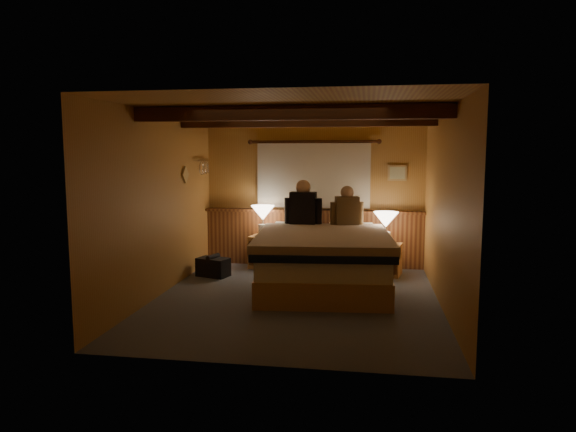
% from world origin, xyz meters
% --- Properties ---
extents(floor, '(4.20, 4.20, 0.00)m').
position_xyz_m(floor, '(0.00, 0.00, 0.00)').
color(floor, '#4E535D').
rests_on(floor, ground).
extents(ceiling, '(4.20, 4.20, 0.00)m').
position_xyz_m(ceiling, '(0.00, 0.00, 2.40)').
color(ceiling, gold).
rests_on(ceiling, wall_back).
extents(wall_back, '(3.60, 0.00, 3.60)m').
position_xyz_m(wall_back, '(0.00, 2.10, 1.20)').
color(wall_back, '#B38240').
rests_on(wall_back, floor).
extents(wall_left, '(0.00, 4.20, 4.20)m').
position_xyz_m(wall_left, '(-1.80, 0.00, 1.20)').
color(wall_left, '#B38240').
rests_on(wall_left, floor).
extents(wall_right, '(0.00, 4.20, 4.20)m').
position_xyz_m(wall_right, '(1.80, 0.00, 1.20)').
color(wall_right, '#B38240').
rests_on(wall_right, floor).
extents(wall_front, '(3.60, 0.00, 3.60)m').
position_xyz_m(wall_front, '(0.00, -2.10, 1.20)').
color(wall_front, '#B38240').
rests_on(wall_front, floor).
extents(wainscot, '(3.60, 0.23, 0.94)m').
position_xyz_m(wainscot, '(0.00, 2.04, 0.49)').
color(wainscot, brown).
rests_on(wainscot, wall_back).
extents(curtain_window, '(2.18, 0.09, 1.11)m').
position_xyz_m(curtain_window, '(0.00, 2.03, 1.52)').
color(curtain_window, '#422010').
rests_on(curtain_window, wall_back).
extents(ceiling_beams, '(3.60, 1.65, 0.16)m').
position_xyz_m(ceiling_beams, '(0.00, 0.15, 2.31)').
color(ceiling_beams, '#422010').
rests_on(ceiling_beams, ceiling).
extents(coat_rail, '(0.05, 0.55, 0.24)m').
position_xyz_m(coat_rail, '(-1.72, 1.58, 1.67)').
color(coat_rail, silver).
rests_on(coat_rail, wall_left).
extents(framed_print, '(0.30, 0.04, 0.25)m').
position_xyz_m(framed_print, '(1.35, 2.08, 1.55)').
color(framed_print, tan).
rests_on(framed_print, wall_back).
extents(bed, '(1.94, 2.43, 0.78)m').
position_xyz_m(bed, '(0.30, 0.61, 0.41)').
color(bed, tan).
rests_on(bed, floor).
extents(nightstand_left, '(0.55, 0.51, 0.53)m').
position_xyz_m(nightstand_left, '(-0.74, 1.76, 0.26)').
color(nightstand_left, tan).
rests_on(nightstand_left, floor).
extents(nightstand_right, '(0.52, 0.48, 0.49)m').
position_xyz_m(nightstand_right, '(1.18, 1.53, 0.24)').
color(nightstand_right, tan).
rests_on(nightstand_right, floor).
extents(lamp_left, '(0.38, 0.38, 0.50)m').
position_xyz_m(lamp_left, '(-0.79, 1.73, 0.88)').
color(lamp_left, silver).
rests_on(lamp_left, nightstand_left).
extents(lamp_right, '(0.38, 0.38, 0.49)m').
position_xyz_m(lamp_right, '(1.17, 1.51, 0.83)').
color(lamp_right, silver).
rests_on(lamp_right, nightstand_right).
extents(person_left, '(0.58, 0.24, 0.71)m').
position_xyz_m(person_left, '(-0.09, 1.45, 1.06)').
color(person_left, black).
rests_on(person_left, bed).
extents(person_right, '(0.50, 0.27, 0.62)m').
position_xyz_m(person_right, '(0.58, 1.46, 1.02)').
color(person_right, '#513B20').
rests_on(person_right, bed).
extents(duffel_bag, '(0.53, 0.41, 0.34)m').
position_xyz_m(duffel_bag, '(-1.42, 1.04, 0.15)').
color(duffel_bag, black).
rests_on(duffel_bag, floor).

